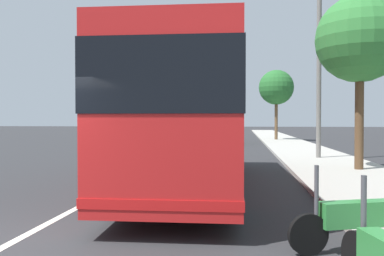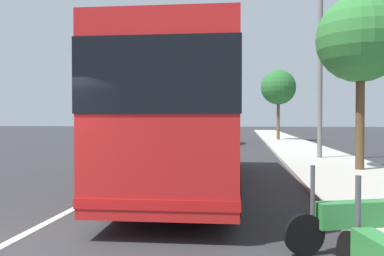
# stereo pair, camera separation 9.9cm
# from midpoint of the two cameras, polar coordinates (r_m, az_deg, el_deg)

# --- Properties ---
(sidewalk_curb) EXTENTS (110.00, 3.60, 0.14)m
(sidewalk_curb) POSITION_cam_midpoint_polar(r_m,az_deg,el_deg) (15.52, 20.21, -5.54)
(sidewalk_curb) COLOR #B2ADA3
(sidewalk_curb) RESTS_ON ground
(lane_divider_line) EXTENTS (110.00, 0.16, 0.01)m
(lane_divider_line) POSITION_cam_midpoint_polar(r_m,az_deg,el_deg) (15.54, -5.83, -5.71)
(lane_divider_line) COLOR silver
(lane_divider_line) RESTS_ON ground
(coach_bus) EXTENTS (10.64, 2.88, 3.54)m
(coach_bus) POSITION_cam_midpoint_polar(r_m,az_deg,el_deg) (10.97, -0.24, 2.06)
(coach_bus) COLOR red
(coach_bus) RESTS_ON ground
(motorcycle_angled) EXTENTS (0.76, 2.08, 1.24)m
(motorcycle_angled) POSITION_cam_midpoint_polar(r_m,az_deg,el_deg) (6.11, 22.79, -12.16)
(motorcycle_angled) COLOR black
(motorcycle_angled) RESTS_ON ground
(car_ahead_same_lane) EXTENTS (4.36, 1.97, 1.51)m
(car_ahead_same_lane) POSITION_cam_midpoint_polar(r_m,az_deg,el_deg) (44.09, -0.43, -0.33)
(car_ahead_same_lane) COLOR navy
(car_ahead_same_lane) RESTS_ON ground
(car_side_street) EXTENTS (4.06, 2.02, 1.43)m
(car_side_street) POSITION_cam_midpoint_polar(r_m,az_deg,el_deg) (30.97, 4.62, -1.06)
(car_side_street) COLOR #2D7238
(car_side_street) RESTS_ON ground
(roadside_tree_mid_block) EXTENTS (3.03, 3.03, 6.21)m
(roadside_tree_mid_block) POSITION_cam_midpoint_polar(r_m,az_deg,el_deg) (15.12, 23.08, 11.75)
(roadside_tree_mid_block) COLOR brown
(roadside_tree_mid_block) RESTS_ON ground
(roadside_tree_far_block) EXTENTS (3.10, 3.10, 6.35)m
(roadside_tree_far_block) POSITION_cam_midpoint_polar(r_m,az_deg,el_deg) (35.85, 12.10, 5.77)
(roadside_tree_far_block) COLOR brown
(roadside_tree_far_block) RESTS_ON ground
(utility_pole) EXTENTS (0.21, 0.21, 7.58)m
(utility_pole) POSITION_cam_midpoint_polar(r_m,az_deg,el_deg) (19.02, 17.85, 6.92)
(utility_pole) COLOR slate
(utility_pole) RESTS_ON ground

